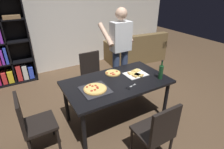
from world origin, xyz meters
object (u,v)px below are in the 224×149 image
(kitchen_scissors, at_px, (130,87))
(second_pizza_plain, at_px, (113,73))
(chair_far_side, at_px, (92,72))
(couch, at_px, (136,51))
(person_serving_pizza, at_px, (120,48))
(chair_left_end, at_px, (31,121))
(chair_near_camera, at_px, (157,131))
(dining_table, at_px, (117,85))
(pepperoni_pizza_on_tray, at_px, (95,89))
(wine_bottle, at_px, (161,72))

(kitchen_scissors, relative_size, second_pizza_plain, 0.77)
(chair_far_side, relative_size, couch, 0.51)
(person_serving_pizza, bearing_deg, chair_left_end, -158.18)
(chair_far_side, bearing_deg, kitchen_scissors, -87.15)
(chair_near_camera, xyz_separation_m, person_serving_pizza, (0.52, 1.68, 0.49))
(dining_table, height_order, second_pizza_plain, second_pizza_plain)
(couch, relative_size, person_serving_pizza, 1.02)
(pepperoni_pizza_on_tray, relative_size, kitchen_scissors, 1.98)
(chair_near_camera, bearing_deg, person_serving_pizza, 72.75)
(chair_far_side, height_order, pepperoni_pizza_on_tray, chair_far_side)
(couch, height_order, person_serving_pizza, person_serving_pizza)
(chair_near_camera, relative_size, wine_bottle, 2.85)
(dining_table, relative_size, chair_left_end, 1.82)
(chair_near_camera, relative_size, person_serving_pizza, 0.51)
(chair_far_side, relative_size, wine_bottle, 2.85)
(chair_near_camera, bearing_deg, kitchen_scissors, 84.99)
(chair_near_camera, relative_size, pepperoni_pizza_on_tray, 2.29)
(chair_left_end, height_order, person_serving_pizza, person_serving_pizza)
(pepperoni_pizza_on_tray, bearing_deg, chair_left_end, 175.46)
(couch, distance_m, kitchen_scissors, 2.94)
(chair_far_side, xyz_separation_m, kitchen_scissors, (0.06, -1.21, 0.24))
(chair_far_side, xyz_separation_m, wine_bottle, (0.65, -1.23, 0.36))
(chair_left_end, xyz_separation_m, pepperoni_pizza_on_tray, (0.90, -0.07, 0.25))
(chair_far_side, height_order, couch, chair_far_side)
(wine_bottle, bearing_deg, kitchen_scissors, 178.82)
(second_pizza_plain, bearing_deg, couch, 43.62)
(wine_bottle, bearing_deg, chair_near_camera, -133.89)
(person_serving_pizza, height_order, second_pizza_plain, person_serving_pizza)
(chair_left_end, bearing_deg, kitchen_scissors, -10.92)
(pepperoni_pizza_on_tray, relative_size, wine_bottle, 1.24)
(kitchen_scissors, bearing_deg, chair_left_end, 169.08)
(dining_table, bearing_deg, kitchen_scissors, -77.08)
(couch, bearing_deg, chair_far_side, -151.31)
(chair_near_camera, xyz_separation_m, couch, (1.89, 2.94, -0.21))
(couch, relative_size, wine_bottle, 5.63)
(couch, bearing_deg, pepperoni_pizza_on_tray, -138.19)
(person_serving_pizza, relative_size, wine_bottle, 5.54)
(dining_table, xyz_separation_m, second_pizza_plain, (0.08, 0.26, 0.09))
(chair_near_camera, xyz_separation_m, kitchen_scissors, (0.06, 0.69, 0.24))
(chair_left_end, bearing_deg, chair_near_camera, -36.12)
(dining_table, distance_m, wine_bottle, 0.73)
(dining_table, xyz_separation_m, couch, (1.89, 1.99, -0.37))
(pepperoni_pizza_on_tray, bearing_deg, couch, 41.81)
(dining_table, height_order, pepperoni_pizza_on_tray, pepperoni_pizza_on_tray)
(dining_table, xyz_separation_m, chair_near_camera, (-0.00, -0.95, -0.16))
(couch, distance_m, person_serving_pizza, 1.99)
(dining_table, height_order, kitchen_scissors, kitchen_scissors)
(chair_near_camera, bearing_deg, chair_far_side, 90.00)
(dining_table, height_order, chair_far_side, chair_far_side)
(dining_table, relative_size, second_pizza_plain, 6.34)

